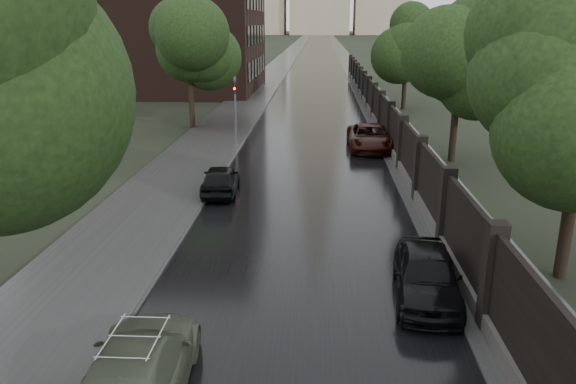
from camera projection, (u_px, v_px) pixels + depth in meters
The scene contains 12 objects.
road at pixel (319, 42), 190.27m from camera, with size 8.00×420.00×0.02m, color black.
sidewalk_left at pixel (301, 42), 190.57m from camera, with size 4.00×420.00×0.16m, color #2D2D2D.
verge_right at pixel (335, 42), 189.97m from camera, with size 3.00×420.00×0.08m, color #2D2D2D.
fence_right at pixel (378, 111), 38.91m from camera, with size 0.45×75.72×2.70m.
tree_left_far at pixel (189, 50), 36.41m from camera, with size 4.25×4.25×7.39m.
tree_right_b at pixel (459, 64), 28.04m from camera, with size 4.08×4.08×7.01m.
tree_right_c at pixel (407, 48), 45.22m from camera, with size 4.08×4.08×7.01m.
traffic_light at pixel (235, 105), 32.27m from camera, with size 0.16×0.32×4.00m.
volga_sedan at pixel (138, 370), 10.66m from camera, with size 1.92×4.73×1.37m, color #4D5645.
hatchback_left at pixel (220, 179), 23.71m from camera, with size 1.46×3.64×1.24m, color black.
car_right_near at pixel (427, 274), 14.66m from camera, with size 1.64×4.08×1.39m, color black.
car_right_far at pixel (369, 137), 31.81m from camera, with size 2.33×5.06×1.41m, color black.
Camera 1 is at (0.52, -7.11, 7.05)m, focal length 35.00 mm.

